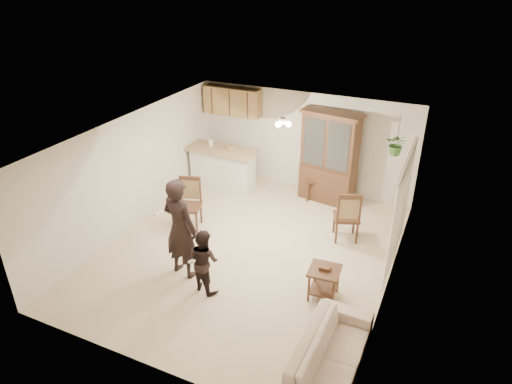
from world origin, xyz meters
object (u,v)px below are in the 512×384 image
at_px(sofa, 330,353).
at_px(adult, 180,232).
at_px(china_hutch, 329,158).
at_px(chair_hutch_right, 345,225).
at_px(chair_hutch_left, 314,185).
at_px(child, 204,257).
at_px(chair_bar, 189,214).
at_px(side_table, 324,283).

relative_size(sofa, adult, 1.04).
distance_m(adult, china_hutch, 4.29).
bearing_deg(chair_hutch_right, sofa, 79.15).
height_order(adult, china_hutch, china_hutch).
relative_size(sofa, chair_hutch_left, 1.59).
bearing_deg(child, china_hutch, -85.34).
bearing_deg(chair_hutch_right, adult, 22.95).
bearing_deg(chair_bar, china_hutch, 29.61).
xyz_separation_m(sofa, side_table, (-0.56, 1.56, -0.07)).
bearing_deg(chair_bar, child, -68.16).
relative_size(sofa, side_table, 2.92).
bearing_deg(china_hutch, child, -93.81).
height_order(sofa, chair_hutch_right, chair_hutch_right).
bearing_deg(child, chair_bar, -33.26).
distance_m(sofa, china_hutch, 5.40).
bearing_deg(adult, child, 169.32).
bearing_deg(side_table, child, -161.39).
height_order(side_table, chair_bar, chair_bar).
xyz_separation_m(chair_bar, chair_hutch_right, (3.23, 0.98, 0.01)).
relative_size(child, chair_bar, 1.19).
height_order(child, side_table, child).
height_order(side_table, chair_hutch_left, chair_hutch_left).
bearing_deg(side_table, chair_hutch_right, 94.11).
distance_m(adult, chair_hutch_left, 4.22).
relative_size(chair_hutch_left, chair_hutch_right, 1.02).
bearing_deg(sofa, child, 71.49).
bearing_deg(chair_hutch_right, chair_hutch_left, -74.01).
height_order(chair_hutch_left, chair_hutch_right, chair_hutch_left).
bearing_deg(china_hutch, chair_hutch_right, -51.27).
xyz_separation_m(sofa, chair_hutch_right, (-0.71, 3.57, -0.04)).
xyz_separation_m(adult, chair_bar, (-0.78, 1.47, -0.58)).
bearing_deg(chair_hutch_left, chair_hutch_right, 3.37).
xyz_separation_m(sofa, child, (-2.55, 0.89, 0.31)).
bearing_deg(sofa, china_hutch, 17.88).
bearing_deg(side_table, chair_hutch_left, 110.78).
distance_m(sofa, chair_bar, 4.71).
relative_size(china_hutch, chair_hutch_right, 1.93).
bearing_deg(adult, chair_hutch_left, -97.02).
distance_m(adult, side_table, 2.70).
bearing_deg(sofa, chair_hutch_right, 11.91).
xyz_separation_m(china_hutch, side_table, (1.02, -3.55, -0.80)).
relative_size(child, side_table, 2.10).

